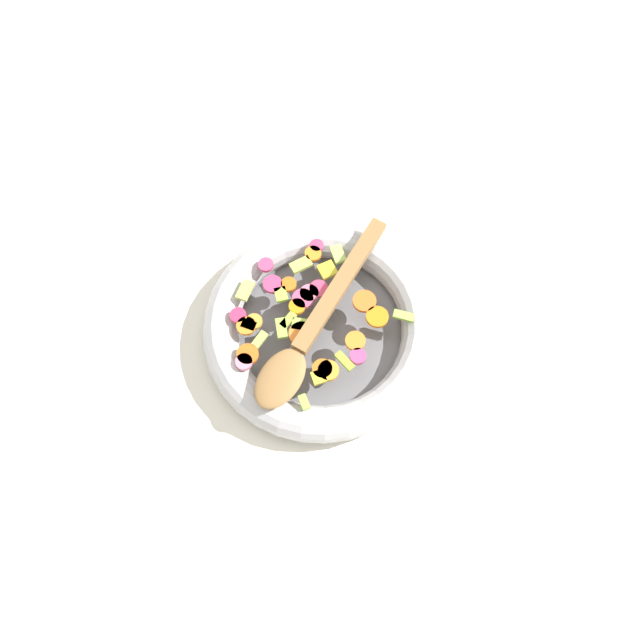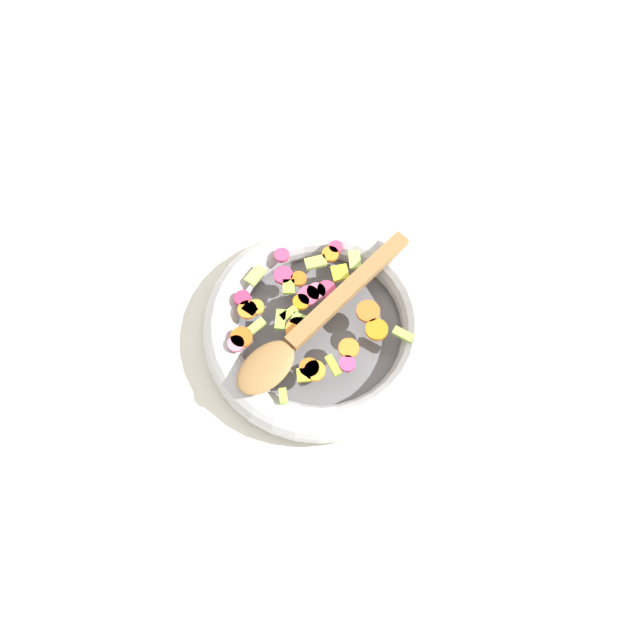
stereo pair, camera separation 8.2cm
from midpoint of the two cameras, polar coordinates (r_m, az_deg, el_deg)
name	(u,v)px [view 1 (the left image)]	position (r m, az deg, el deg)	size (l,w,h in m)	color
ground_plane	(320,334)	(0.90, -2.61, -1.57)	(4.00, 4.00, 0.00)	silver
skillet	(320,328)	(0.88, -2.67, -1.02)	(0.33, 0.33, 0.05)	slate
chopped_vegetables	(305,314)	(0.86, -4.11, 0.23)	(0.26, 0.25, 0.01)	orange
wooden_spoon	(311,329)	(0.83, -3.60, -1.19)	(0.29, 0.20, 0.01)	olive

